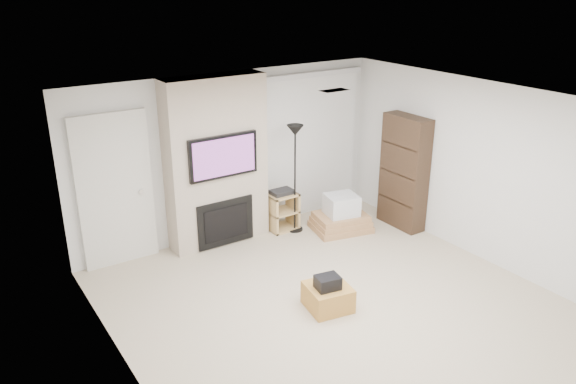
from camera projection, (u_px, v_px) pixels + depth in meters
floor at (343, 311)px, 6.78m from camera, size 5.00×5.50×0.00m
ceiling at (351, 107)px, 5.87m from camera, size 5.00×5.50×0.00m
wall_back at (231, 155)px, 8.46m from camera, size 5.00×0.00×2.50m
wall_left at (130, 278)px, 5.03m from camera, size 0.00×5.50×2.50m
wall_right at (490, 175)px, 7.61m from camera, size 0.00×5.50×2.50m
hvac_vent at (334, 90)px, 6.70m from camera, size 0.35×0.18×0.01m
ottoman at (328, 297)px, 6.78m from camera, size 0.58×0.58×0.30m
black_bag at (328, 282)px, 6.66m from camera, size 0.31×0.26×0.16m
fireplace_wall at (217, 163)px, 8.12m from camera, size 1.50×0.47×2.50m
entry_door at (115, 191)px, 7.57m from camera, size 1.02×0.11×2.14m
vertical_blinds at (309, 140)px, 9.13m from camera, size 1.98×0.10×2.37m
floor_lamp at (295, 149)px, 8.43m from camera, size 0.25×0.25×1.71m
av_stand at (282, 209)px, 8.83m from camera, size 0.45×0.38×0.66m
box_stack at (341, 217)px, 8.85m from camera, size 1.00×0.83×0.59m
bookshelf at (404, 172)px, 8.77m from camera, size 0.30×0.80×1.80m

